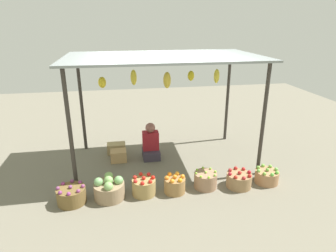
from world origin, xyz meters
TOP-DOWN VIEW (x-y plane):
  - ground_plane at (0.00, 0.00)m, footprint 14.00×14.00m
  - market_stall_structure at (-0.00, 0.00)m, footprint 3.70×2.10m
  - vendor_person at (-0.26, 0.19)m, footprint 0.36×0.44m
  - basket_purple_onions at (-1.73, -1.27)m, footprint 0.46×0.46m
  - basket_cabbages at (-1.13, -1.24)m, footprint 0.51×0.51m
  - basket_red_tomatoes at (-0.55, -1.22)m, footprint 0.40×0.40m
  - basket_oranges at (-0.01, -1.25)m, footprint 0.37×0.37m
  - basket_limes at (0.55, -1.19)m, footprint 0.40×0.40m
  - basket_red_apples at (1.15, -1.27)m, footprint 0.44×0.44m
  - basket_green_apples at (1.71, -1.23)m, footprint 0.42×0.42m
  - wooden_crate_near_vendor at (-1.00, 0.54)m, footprint 0.40×0.26m
  - wooden_crate_stacked_rear at (-0.95, 0.12)m, footprint 0.33×0.27m

SIDE VIEW (x-z plane):
  - ground_plane at x=0.00m, z-range 0.00..0.00m
  - wooden_crate_near_vendor at x=-1.00m, z-range 0.00..0.22m
  - wooden_crate_stacked_rear at x=-0.95m, z-range 0.00..0.24m
  - basket_green_apples at x=1.71m, z-range -0.02..0.27m
  - basket_red_apples at x=1.15m, z-range -0.02..0.29m
  - basket_purple_onions at x=-1.73m, z-range -0.02..0.30m
  - basket_limes at x=0.55m, z-range -0.02..0.30m
  - basket_oranges at x=-0.01m, z-range -0.02..0.31m
  - basket_red_tomatoes at x=-0.55m, z-range -0.02..0.32m
  - basket_cabbages at x=-1.13m, z-range -0.03..0.37m
  - vendor_person at x=-0.26m, z-range -0.09..0.69m
  - market_stall_structure at x=0.00m, z-range 0.93..3.11m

